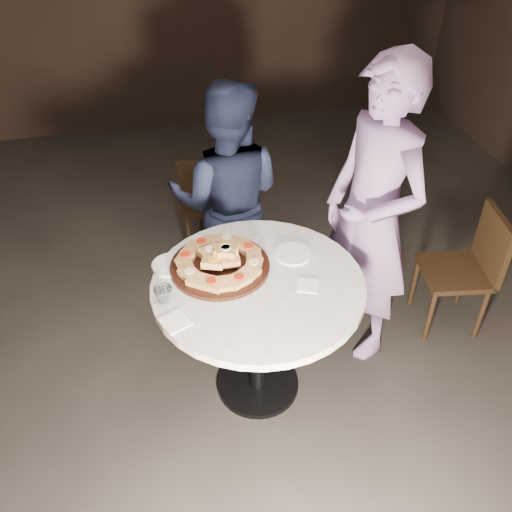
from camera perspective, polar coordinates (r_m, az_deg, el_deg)
The scene contains 13 objects.
floor at distance 3.50m, azimuth -2.49°, elevation -11.83°, with size 7.00×7.00×0.00m, color black.
table at distance 2.96m, azimuth 0.22°, elevation -4.83°, with size 1.28×1.28×0.81m.
serving_board at distance 2.95m, azimuth -3.63°, elevation -1.02°, with size 0.52×0.52×0.02m, color black.
focaccia_pile at distance 2.92m, azimuth -3.58°, elevation -0.31°, with size 0.46×0.46×0.12m.
plate_left at distance 2.99m, azimuth -8.59°, elevation -0.87°, with size 0.19×0.19×0.01m, color white.
plate_right at distance 3.04m, azimuth 3.71°, elevation 0.24°, with size 0.20×0.20×0.01m, color white.
water_glass at distance 2.77m, azimuth -9.22°, elevation -3.83°, with size 0.09×0.09×0.08m, color silver.
napkin_near at distance 2.68m, azimuth -8.07°, elevation -6.51°, with size 0.12×0.12×0.01m, color white.
napkin_far at distance 2.85m, azimuth 5.23°, elevation -2.95°, with size 0.11×0.11×0.01m, color white.
chair_far at distance 4.06m, azimuth -4.38°, elevation 5.53°, with size 0.53×0.54×0.85m.
chair_right at distance 3.75m, azimuth 20.60°, elevation -0.72°, with size 0.46×0.44×0.82m.
diner_navy at distance 3.56m, azimuth -2.88°, elevation 5.65°, with size 0.75×0.58×1.53m, color black.
diner_teal at distance 3.19m, azimuth 11.57°, elevation 3.71°, with size 0.67×0.44×1.83m, color slate.
Camera 1 is at (-0.36, -2.20, 2.70)m, focal length 40.00 mm.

